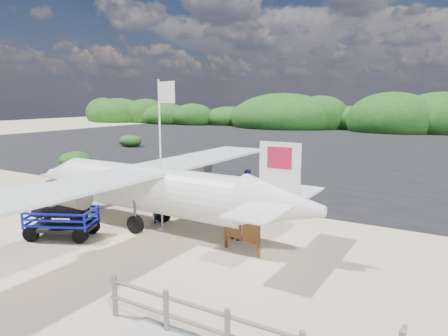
# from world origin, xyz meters

# --- Properties ---
(ground) EXTENTS (160.00, 160.00, 0.00)m
(ground) POSITION_xyz_m (0.00, 0.00, 0.00)
(ground) COLOR beige
(asphalt_apron) EXTENTS (90.00, 50.00, 0.04)m
(asphalt_apron) POSITION_xyz_m (0.00, 30.00, 0.00)
(asphalt_apron) COLOR #B2B2B2
(asphalt_apron) RESTS_ON ground
(lagoon) EXTENTS (9.00, 7.00, 0.40)m
(lagoon) POSITION_xyz_m (-9.00, 1.50, 0.00)
(lagoon) COLOR #B2B2B2
(lagoon) RESTS_ON ground
(vegetation_band) EXTENTS (124.00, 8.00, 4.40)m
(vegetation_band) POSITION_xyz_m (0.00, 55.00, 0.00)
(vegetation_band) COLOR #B2B2B2
(vegetation_band) RESTS_ON ground
(baggage_cart) EXTENTS (2.92, 2.38, 1.27)m
(baggage_cart) POSITION_xyz_m (-2.57, -2.09, 0.00)
(baggage_cart) COLOR #0C13BB
(baggage_cart) RESTS_ON ground
(flagpole) EXTENTS (1.23, 0.87, 5.67)m
(flagpole) POSITION_xyz_m (0.07, 0.37, 0.00)
(flagpole) COLOR white
(flagpole) RESTS_ON ground
(signboard) EXTENTS (1.55, 0.46, 1.28)m
(signboard) POSITION_xyz_m (3.76, -0.12, 0.00)
(signboard) COLOR brown
(signboard) RESTS_ON ground
(crew_a) EXTENTS (0.73, 0.61, 1.71)m
(crew_a) POSITION_xyz_m (-0.58, 0.93, 0.86)
(crew_a) COLOR #1A1653
(crew_a) RESTS_ON ground
(crew_b) EXTENTS (0.84, 0.68, 1.62)m
(crew_b) POSITION_xyz_m (0.92, 5.84, 0.81)
(crew_b) COLOR #1A1653
(crew_b) RESTS_ON ground
(crew_c) EXTENTS (1.16, 0.72, 1.85)m
(crew_c) POSITION_xyz_m (3.02, 0.88, 0.92)
(crew_c) COLOR #1A1653
(crew_c) RESTS_ON ground
(aircraft_small) EXTENTS (9.99, 9.99, 2.56)m
(aircraft_small) POSITION_xyz_m (-9.16, 35.97, 0.00)
(aircraft_small) COLOR #B2B2B2
(aircraft_small) RESTS_ON ground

